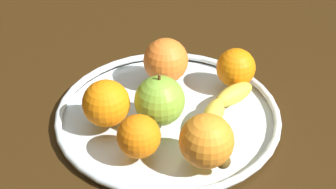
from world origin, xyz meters
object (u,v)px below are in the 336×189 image
(orange_front_right, at_px, (106,103))
(orange_front_left, at_px, (207,141))
(apple, at_px, (160,101))
(orange_back_left, at_px, (139,136))
(fruit_bowl, at_px, (168,114))
(banana, at_px, (221,118))
(orange_center, at_px, (166,61))
(orange_back_right, at_px, (236,68))

(orange_front_right, relative_size, orange_front_left, 0.95)
(apple, distance_m, orange_front_right, 0.08)
(orange_front_left, bearing_deg, apple, -133.85)
(orange_back_left, bearing_deg, orange_front_left, 89.78)
(fruit_bowl, relative_size, orange_front_left, 4.74)
(banana, xyz_separation_m, orange_front_left, (0.08, -0.01, 0.02))
(orange_front_right, relative_size, orange_center, 0.94)
(orange_front_right, bearing_deg, orange_back_right, 126.64)
(orange_center, bearing_deg, orange_back_left, -0.95)
(orange_center, height_order, orange_front_left, same)
(apple, bearing_deg, orange_center, -174.21)
(apple, distance_m, orange_center, 0.12)
(orange_center, bearing_deg, orange_front_left, 25.72)
(apple, relative_size, orange_center, 1.11)
(fruit_bowl, xyz_separation_m, banana, (0.03, 0.09, 0.02))
(banana, distance_m, orange_front_right, 0.18)
(orange_front_right, xyz_separation_m, orange_back_left, (0.06, 0.06, -0.01))
(orange_center, distance_m, orange_back_right, 0.12)
(fruit_bowl, relative_size, orange_back_left, 5.78)
(orange_back_left, bearing_deg, orange_front_right, -132.61)
(orange_center, distance_m, orange_front_left, 0.21)
(orange_center, relative_size, orange_back_right, 1.16)
(fruit_bowl, distance_m, orange_front_right, 0.11)
(banana, relative_size, orange_front_right, 2.90)
(fruit_bowl, bearing_deg, orange_back_left, -11.77)
(apple, bearing_deg, orange_front_left, 46.15)
(orange_front_left, bearing_deg, fruit_bowl, -145.76)
(banana, distance_m, apple, 0.10)
(orange_back_left, bearing_deg, apple, 169.19)
(banana, height_order, apple, apple)
(fruit_bowl, height_order, orange_front_right, orange_front_right)
(fruit_bowl, height_order, orange_front_left, orange_front_left)
(orange_back_left, bearing_deg, fruit_bowl, 168.23)
(banana, xyz_separation_m, orange_front_right, (0.02, -0.17, 0.02))
(orange_center, xyz_separation_m, orange_back_left, (0.19, -0.00, -0.01))
(banana, bearing_deg, orange_front_left, -1.54)
(fruit_bowl, height_order, orange_back_left, orange_back_left)
(orange_back_right, xyz_separation_m, orange_front_left, (0.20, -0.03, 0.00))
(orange_front_right, bearing_deg, banana, 97.02)
(fruit_bowl, distance_m, orange_center, 0.10)
(banana, relative_size, orange_front_left, 2.77)
(apple, height_order, orange_center, apple)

